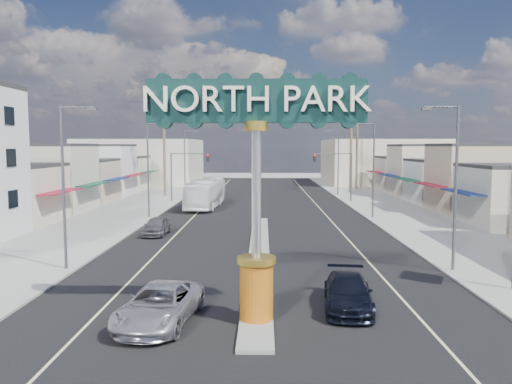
{
  "coord_description": "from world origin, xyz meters",
  "views": [
    {
      "loc": [
        0.25,
        -16.81,
        6.84
      ],
      "look_at": [
        -0.14,
        10.73,
        4.3
      ],
      "focal_mm": 35.0,
      "sensor_mm": 36.0,
      "label": 1
    }
  ],
  "objects_px": {
    "palm_right_far": "(358,110)",
    "suv_left": "(160,305)",
    "streetlight_l_near": "(66,179)",
    "palm_left_far": "(164,111)",
    "streetlight_r_near": "(453,179)",
    "traffic_signal_right": "(336,167)",
    "traffic_signal_left": "(186,167)",
    "streetlight_r_mid": "(372,165)",
    "city_bus": "(206,193)",
    "streetlight_l_mid": "(150,165)",
    "gateway_sign": "(256,170)",
    "streetlight_l_far": "(186,159)",
    "palm_right_mid": "(351,120)",
    "suv_right": "(348,292)",
    "streetlight_r_far": "(337,159)",
    "car_parked_left": "(157,226)"
  },
  "relations": [
    {
      "from": "traffic_signal_left",
      "to": "palm_right_far",
      "type": "relative_size",
      "value": 0.43
    },
    {
      "from": "streetlight_r_mid",
      "to": "car_parked_left",
      "type": "distance_m",
      "value": 20.87
    },
    {
      "from": "streetlight_l_far",
      "to": "streetlight_r_mid",
      "type": "xyz_separation_m",
      "value": [
        20.87,
        -22.0,
        0.0
      ]
    },
    {
      "from": "traffic_signal_right",
      "to": "palm_left_far",
      "type": "distance_m",
      "value": 24.09
    },
    {
      "from": "streetlight_r_far",
      "to": "car_parked_left",
      "type": "distance_m",
      "value": 36.2
    },
    {
      "from": "palm_right_far",
      "to": "suv_left",
      "type": "bearing_deg",
      "value": -107.31
    },
    {
      "from": "streetlight_l_near",
      "to": "streetlight_r_mid",
      "type": "relative_size",
      "value": 1.0
    },
    {
      "from": "gateway_sign",
      "to": "palm_left_far",
      "type": "height_order",
      "value": "palm_left_far"
    },
    {
      "from": "streetlight_l_near",
      "to": "streetlight_l_mid",
      "type": "bearing_deg",
      "value": 90.0
    },
    {
      "from": "traffic_signal_left",
      "to": "palm_right_mid",
      "type": "xyz_separation_m",
      "value": [
        22.18,
        12.01,
        6.33
      ]
    },
    {
      "from": "gateway_sign",
      "to": "streetlight_r_far",
      "type": "height_order",
      "value": "gateway_sign"
    },
    {
      "from": "traffic_signal_right",
      "to": "suv_left",
      "type": "xyz_separation_m",
      "value": [
        -12.92,
        -42.12,
        -3.54
      ]
    },
    {
      "from": "streetlight_l_near",
      "to": "palm_left_far",
      "type": "distance_m",
      "value": 40.59
    },
    {
      "from": "palm_left_far",
      "to": "streetlight_l_near",
      "type": "bearing_deg",
      "value": -86.33
    },
    {
      "from": "streetlight_l_far",
      "to": "palm_right_far",
      "type": "bearing_deg",
      "value": 21.46
    },
    {
      "from": "streetlight_r_near",
      "to": "suv_left",
      "type": "height_order",
      "value": "streetlight_r_near"
    },
    {
      "from": "gateway_sign",
      "to": "streetlight_r_far",
      "type": "distance_m",
      "value": 51.1
    },
    {
      "from": "streetlight_l_near",
      "to": "traffic_signal_right",
      "type": "bearing_deg",
      "value": 60.01
    },
    {
      "from": "traffic_signal_left",
      "to": "traffic_signal_right",
      "type": "relative_size",
      "value": 1.0
    },
    {
      "from": "streetlight_l_mid",
      "to": "traffic_signal_left",
      "type": "bearing_deg",
      "value": 84.9
    },
    {
      "from": "streetlight_l_near",
      "to": "streetlight_l_mid",
      "type": "height_order",
      "value": "same"
    },
    {
      "from": "suv_left",
      "to": "city_bus",
      "type": "bearing_deg",
      "value": 101.26
    },
    {
      "from": "streetlight_r_near",
      "to": "suv_right",
      "type": "height_order",
      "value": "streetlight_r_near"
    },
    {
      "from": "city_bus",
      "to": "streetlight_r_near",
      "type": "bearing_deg",
      "value": -55.48
    },
    {
      "from": "suv_left",
      "to": "car_parked_left",
      "type": "distance_m",
      "value": 19.7
    },
    {
      "from": "streetlight_l_mid",
      "to": "city_bus",
      "type": "height_order",
      "value": "streetlight_l_mid"
    },
    {
      "from": "gateway_sign",
      "to": "city_bus",
      "type": "height_order",
      "value": "gateway_sign"
    },
    {
      "from": "car_parked_left",
      "to": "streetlight_r_far",
      "type": "bearing_deg",
      "value": 62.13
    },
    {
      "from": "palm_right_mid",
      "to": "palm_left_far",
      "type": "bearing_deg",
      "value": -167.01
    },
    {
      "from": "streetlight_l_mid",
      "to": "suv_left",
      "type": "xyz_separation_m",
      "value": [
        6.7,
        -28.13,
        -4.33
      ]
    },
    {
      "from": "streetlight_l_far",
      "to": "palm_left_far",
      "type": "height_order",
      "value": "palm_left_far"
    },
    {
      "from": "streetlight_r_mid",
      "to": "streetlight_r_far",
      "type": "relative_size",
      "value": 1.0
    },
    {
      "from": "city_bus",
      "to": "streetlight_l_mid",
      "type": "bearing_deg",
      "value": -113.75
    },
    {
      "from": "gateway_sign",
      "to": "streetlight_r_mid",
      "type": "xyz_separation_m",
      "value": [
        10.43,
        28.02,
        -0.86
      ]
    },
    {
      "from": "streetlight_r_mid",
      "to": "streetlight_r_near",
      "type": "bearing_deg",
      "value": -90.0
    },
    {
      "from": "streetlight_r_far",
      "to": "palm_right_mid",
      "type": "distance_m",
      "value": 7.3
    },
    {
      "from": "streetlight_r_near",
      "to": "suv_right",
      "type": "bearing_deg",
      "value": -136.64
    },
    {
      "from": "streetlight_l_near",
      "to": "streetlight_r_far",
      "type": "bearing_deg",
      "value": 63.58
    },
    {
      "from": "streetlight_r_near",
      "to": "palm_left_far",
      "type": "height_order",
      "value": "palm_left_far"
    },
    {
      "from": "traffic_signal_left",
      "to": "streetlight_l_near",
      "type": "height_order",
      "value": "streetlight_l_near"
    },
    {
      "from": "streetlight_r_near",
      "to": "streetlight_r_mid",
      "type": "relative_size",
      "value": 1.0
    },
    {
      "from": "traffic_signal_right",
      "to": "streetlight_r_near",
      "type": "xyz_separation_m",
      "value": [
        1.25,
        -33.99,
        0.79
      ]
    },
    {
      "from": "palm_right_mid",
      "to": "suv_left",
      "type": "relative_size",
      "value": 2.28
    },
    {
      "from": "streetlight_r_near",
      "to": "palm_right_far",
      "type": "relative_size",
      "value": 0.64
    },
    {
      "from": "streetlight_r_near",
      "to": "city_bus",
      "type": "distance_m",
      "value": 32.86
    },
    {
      "from": "palm_right_mid",
      "to": "city_bus",
      "type": "distance_m",
      "value": 27.64
    },
    {
      "from": "streetlight_r_near",
      "to": "traffic_signal_right",
      "type": "bearing_deg",
      "value": 92.1
    },
    {
      "from": "suv_left",
      "to": "palm_right_far",
      "type": "bearing_deg",
      "value": 80.22
    },
    {
      "from": "palm_left_far",
      "to": "streetlight_r_mid",
      "type": "bearing_deg",
      "value": -40.48
    },
    {
      "from": "palm_right_mid",
      "to": "palm_right_far",
      "type": "relative_size",
      "value": 0.86
    }
  ]
}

